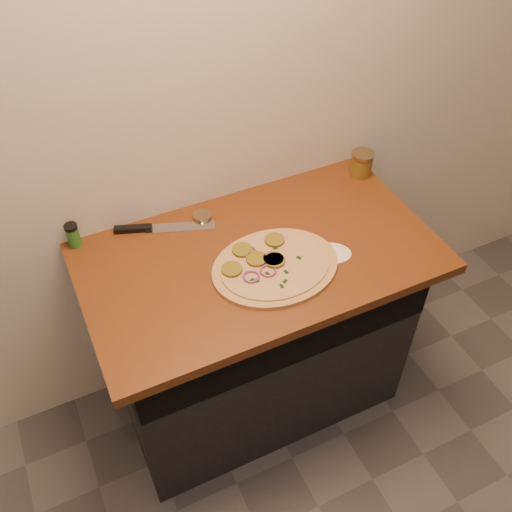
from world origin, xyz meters
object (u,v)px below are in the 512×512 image
pizza (273,265)px  chefs_knife (156,228)px  salsa_jar (362,164)px  spice_shaker (73,235)px

pizza → chefs_knife: size_ratio=1.23×
salsa_jar → spice_shaker: bearing=176.2°
pizza → spice_shaker: spice_shaker is taller
chefs_knife → spice_shaker: 0.28m
pizza → salsa_jar: bearing=30.3°
salsa_jar → spice_shaker: salsa_jar is taller
chefs_knife → salsa_jar: 0.83m
pizza → spice_shaker: bearing=145.5°
chefs_knife → spice_shaker: size_ratio=3.86×
chefs_knife → spice_shaker: (-0.27, 0.04, 0.04)m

